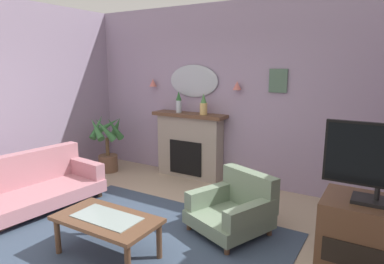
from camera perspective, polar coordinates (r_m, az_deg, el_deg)
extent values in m
cube|color=tan|center=(3.93, -10.92, -20.10)|extent=(6.63, 6.32, 0.10)
cube|color=#9E8CA8|center=(5.67, 7.05, 6.33)|extent=(6.63, 0.10, 2.99)
cube|color=#38475B|center=(4.03, -8.97, -18.24)|extent=(3.20, 2.40, 0.01)
cube|color=gray|center=(5.98, -0.40, -2.54)|extent=(1.20, 0.28, 1.10)
cube|color=black|center=(5.94, -0.90, -4.33)|extent=(0.64, 0.12, 0.60)
cube|color=brown|center=(5.85, -0.51, 2.94)|extent=(1.36, 0.36, 0.06)
cylinder|color=silver|center=(5.92, -2.27, 4.38)|extent=(0.10, 0.10, 0.22)
cone|color=#2D6633|center=(5.90, -2.28, 6.19)|extent=(0.10, 0.10, 0.16)
cylinder|color=tan|center=(5.67, 1.98, 3.97)|extent=(0.13, 0.13, 0.20)
cone|color=#4C8447|center=(5.65, 1.99, 5.77)|extent=(0.10, 0.10, 0.16)
ellipsoid|color=#B2BCC6|center=(5.92, 0.25, 8.68)|extent=(0.96, 0.06, 0.56)
cone|color=#D17066|center=(6.36, -6.66, 8.34)|extent=(0.14, 0.14, 0.14)
cone|color=#D17066|center=(5.50, 7.69, 7.85)|extent=(0.14, 0.14, 0.14)
cube|color=#4C6B56|center=(5.33, 14.48, 8.45)|extent=(0.28, 0.03, 0.36)
cube|color=brown|center=(3.68, -14.34, -14.21)|extent=(1.10, 0.60, 0.04)
cube|color=#8C9E99|center=(3.67, -14.36, -13.87)|extent=(0.72, 0.36, 0.01)
cylinder|color=brown|center=(3.98, -21.92, -16.20)|extent=(0.06, 0.06, 0.40)
cylinder|color=brown|center=(3.34, -10.88, -21.26)|extent=(0.06, 0.06, 0.40)
cylinder|color=brown|center=(4.25, -16.65, -14.02)|extent=(0.06, 0.06, 0.40)
cylinder|color=brown|center=(3.65, -5.62, -18.00)|extent=(0.06, 0.06, 0.40)
cube|color=#B77A84|center=(5.22, -24.66, -9.88)|extent=(1.01, 1.78, 0.18)
cube|color=#B77A84|center=(5.41, -26.74, -5.62)|extent=(0.35, 1.71, 0.48)
cube|color=#B77A84|center=(5.53, -17.74, -5.87)|extent=(0.77, 0.24, 0.24)
cylinder|color=brown|center=(5.38, -15.45, -10.18)|extent=(0.07, 0.07, 0.10)
cylinder|color=brown|center=(5.90, -19.56, -8.48)|extent=(0.07, 0.07, 0.10)
cube|color=gray|center=(4.15, 6.28, -14.51)|extent=(1.04, 1.04, 0.16)
cube|color=gray|center=(4.26, 9.77, -9.49)|extent=(0.80, 0.45, 0.45)
cube|color=gray|center=(4.31, 3.20, -10.72)|extent=(0.40, 0.72, 0.22)
cube|color=gray|center=(3.86, 9.89, -13.62)|extent=(0.40, 0.72, 0.22)
cylinder|color=brown|center=(4.25, -0.51, -15.77)|extent=(0.06, 0.06, 0.10)
cylinder|color=brown|center=(3.79, 5.97, -19.45)|extent=(0.06, 0.06, 0.10)
cylinder|color=brown|center=(4.64, 6.46, -13.38)|extent=(0.06, 0.06, 0.10)
cylinder|color=brown|center=(4.23, 13.04, -16.23)|extent=(0.06, 0.06, 0.10)
cube|color=brown|center=(3.32, 28.10, -17.70)|extent=(0.80, 0.56, 0.90)
cube|color=black|center=(3.02, 27.94, -18.69)|extent=(0.68, 0.02, 0.20)
cube|color=black|center=(3.11, 28.88, -10.31)|extent=(0.36, 0.24, 0.03)
cylinder|color=black|center=(3.09, 29.00, -9.18)|extent=(0.04, 0.04, 0.10)
cube|color=black|center=(3.00, 29.57, -3.61)|extent=(0.84, 0.04, 0.52)
cube|color=black|center=(2.98, 29.56, -3.70)|extent=(0.80, 0.01, 0.48)
cylinder|color=brown|center=(6.57, -14.08, -5.17)|extent=(0.36, 0.36, 0.31)
cylinder|color=brown|center=(6.49, -14.22, -2.44)|extent=(0.07, 0.07, 0.33)
cone|color=#38753D|center=(6.27, -13.07, 0.59)|extent=(0.14, 0.41, 0.48)
cone|color=#38753D|center=(6.48, -12.71, 0.94)|extent=(0.46, 0.31, 0.46)
cone|color=#38753D|center=(6.61, -14.20, 1.07)|extent=(0.47, 0.42, 0.37)
cone|color=#38753D|center=(6.52, -15.84, 0.85)|extent=(0.21, 0.45, 0.47)
cone|color=#38753D|center=(6.33, -16.01, 0.53)|extent=(0.49, 0.28, 0.43)
cone|color=#38753D|center=(6.22, -14.65, 0.41)|extent=(0.41, 0.35, 0.48)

